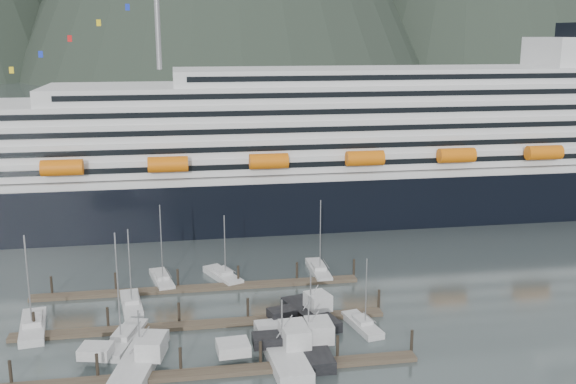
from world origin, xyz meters
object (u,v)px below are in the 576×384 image
at_px(sailboat_e, 162,280).
at_px(trawler_a, 139,358).
at_px(sailboat_a, 33,327).
at_px(sailboat_h, 362,325).
at_px(trawler_c, 280,348).
at_px(sailboat_f, 223,276).
at_px(cruise_ship, 359,157).
at_px(sailboat_b, 124,340).
at_px(trawler_e, 310,313).
at_px(trawler_d, 307,343).
at_px(sailboat_g, 319,271).
at_px(sailboat_c, 131,304).

distance_m(sailboat_e, trawler_a, 26.38).
height_order(sailboat_a, sailboat_h, sailboat_a).
bearing_deg(trawler_c, sailboat_f, 6.24).
relative_size(cruise_ship, sailboat_h, 20.96).
xyz_separation_m(sailboat_b, trawler_a, (2.07, -6.09, 0.50)).
height_order(trawler_a, trawler_e, trawler_a).
distance_m(sailboat_a, trawler_d, 35.29).
distance_m(trawler_d, trawler_e, 9.06).
bearing_deg(trawler_e, sailboat_a, 70.18).
bearing_deg(sailboat_a, trawler_a, -138.37).
height_order(cruise_ship, sailboat_g, cruise_ship).
xyz_separation_m(trawler_c, trawler_e, (5.47, 9.75, -0.05)).
relative_size(sailboat_a, trawler_a, 0.97).
relative_size(sailboat_h, trawler_d, 0.78).
distance_m(sailboat_c, sailboat_g, 29.91).
height_order(sailboat_a, trawler_e, sailboat_a).
bearing_deg(cruise_ship, sailboat_a, -138.68).
relative_size(sailboat_e, sailboat_h, 1.28).
bearing_deg(trawler_d, sailboat_f, 17.11).
xyz_separation_m(sailboat_e, sailboat_f, (9.28, 0.13, -0.00)).
distance_m(sailboat_h, trawler_e, 7.28).
bearing_deg(sailboat_b, sailboat_a, 80.37).
bearing_deg(cruise_ship, sailboat_f, -131.72).
bearing_deg(sailboat_b, trawler_a, -145.21).
relative_size(sailboat_c, sailboat_e, 0.93).
relative_size(sailboat_f, trawler_c, 0.70).
distance_m(sailboat_e, sailboat_h, 33.06).
distance_m(cruise_ship, sailboat_e, 54.78).
bearing_deg(trawler_a, trawler_c, -79.42).
relative_size(sailboat_c, trawler_a, 0.86).
bearing_deg(sailboat_g, trawler_e, 164.42).
xyz_separation_m(sailboat_a, sailboat_b, (11.71, -5.63, -0.00)).
bearing_deg(trawler_d, sailboat_e, 33.71).
bearing_deg(sailboat_b, trawler_d, -88.52).
height_order(sailboat_a, trawler_a, sailboat_a).
bearing_deg(sailboat_f, sailboat_e, 68.33).
bearing_deg(sailboat_f, sailboat_a, 97.64).
bearing_deg(trawler_c, trawler_a, 84.53).
bearing_deg(cruise_ship, sailboat_b, -129.00).
bearing_deg(sailboat_h, sailboat_b, 78.05).
xyz_separation_m(cruise_ship, sailboat_a, (-56.46, -49.64, -11.60)).
bearing_deg(sailboat_h, sailboat_f, 27.27).
bearing_deg(sailboat_g, trawler_d, 165.36).
height_order(sailboat_c, trawler_c, sailboat_c).
relative_size(sailboat_a, trawler_d, 1.06).
height_order(sailboat_b, trawler_a, sailboat_b).
distance_m(sailboat_b, trawler_e, 24.02).
bearing_deg(sailboat_f, sailboat_b, 123.73).
distance_m(sailboat_a, trawler_e, 35.61).
bearing_deg(sailboat_a, trawler_d, -116.62).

